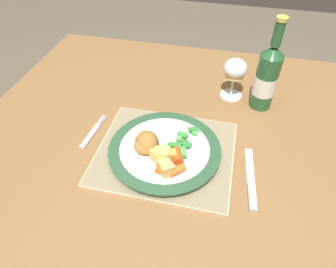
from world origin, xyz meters
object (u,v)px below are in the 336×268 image
Objects in this scene: fork at (93,133)px; dining_table at (175,154)px; dinner_plate at (165,150)px; wine_glass at (235,71)px; table_knife at (251,183)px; bottle at (267,77)px.

dining_table is at bearing 16.62° from fork.
dinner_plate is at bearing -8.71° from fork.
dining_table is 0.15m from dinner_plate.
fork is at bearing -163.38° from dining_table.
dinner_plate is 0.33m from wine_glass.
dinner_plate is at bearing -94.08° from dining_table.
fork is 1.08× the size of wine_glass.
table_knife is 0.69× the size of bottle.
bottle reaches higher than fork.
dining_table is 4.16× the size of bottle.
dining_table is at bearing 85.92° from dinner_plate.
dinner_plate is 0.22m from table_knife.
fork reaches higher than dining_table.
wine_glass reaches higher than dinner_plate.
fork is 0.44m from wine_glass.
bottle is at bearing 48.48° from dinner_plate.
table_knife reaches higher than fork.
dining_table is 8.78× the size of wine_glass.
table_knife is (0.21, -0.04, -0.01)m from dinner_plate.
wine_glass reaches higher than table_knife.
dining_table is 0.34m from bottle.
bottle is (0.02, 0.30, 0.09)m from table_knife.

